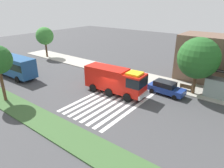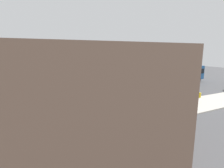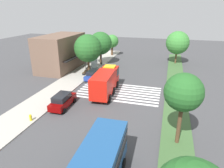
{
  "view_description": "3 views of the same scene",
  "coord_description": "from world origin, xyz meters",
  "px_view_note": "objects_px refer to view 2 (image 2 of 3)",
  "views": [
    {
      "loc": [
        14.72,
        -18.06,
        11.38
      ],
      "look_at": [
        -0.11,
        1.16,
        1.5
      ],
      "focal_mm": 32.44,
      "sensor_mm": 36.0,
      "label": 1
    },
    {
      "loc": [
        11.66,
        23.04,
        6.58
      ],
      "look_at": [
        0.4,
        0.44,
        1.79
      ],
      "focal_mm": 27.94,
      "sensor_mm": 36.0,
      "label": 2
    },
    {
      "loc": [
        -26.12,
        -6.84,
        12.0
      ],
      "look_at": [
        1.09,
        1.07,
        1.14
      ],
      "focal_mm": 32.07,
      "sensor_mm": 36.0,
      "label": 3
    }
  ],
  "objects_px": {
    "median_tree_west": "(135,58)",
    "fire_hydrant": "(200,95)",
    "bench_near_shelter": "(83,117)",
    "parked_car_west": "(169,93)",
    "parked_car_mid": "(93,104)",
    "transit_bus": "(182,73)",
    "fire_truck": "(118,84)",
    "sidewalk_tree_west": "(69,71)",
    "bus_stop_shelter": "(35,110)",
    "median_tree_far_west": "(171,59)"
  },
  "relations": [
    {
      "from": "sidewalk_tree_west",
      "to": "bus_stop_shelter",
      "type": "bearing_deg",
      "value": 5.74
    },
    {
      "from": "parked_car_mid",
      "to": "sidewalk_tree_west",
      "type": "height_order",
      "value": "sidewalk_tree_west"
    },
    {
      "from": "fire_hydrant",
      "to": "transit_bus",
      "type": "bearing_deg",
      "value": -127.46
    },
    {
      "from": "median_tree_far_west",
      "to": "fire_hydrant",
      "type": "distance_m",
      "value": 18.92
    },
    {
      "from": "fire_truck",
      "to": "fire_hydrant",
      "type": "distance_m",
      "value": 11.64
    },
    {
      "from": "fire_truck",
      "to": "bus_stop_shelter",
      "type": "relative_size",
      "value": 2.46
    },
    {
      "from": "transit_bus",
      "to": "median_tree_west",
      "type": "relative_size",
      "value": 1.64
    },
    {
      "from": "median_tree_far_west",
      "to": "fire_hydrant",
      "type": "xyz_separation_m",
      "value": [
        9.71,
        15.68,
        -4.23
      ]
    },
    {
      "from": "parked_car_west",
      "to": "fire_hydrant",
      "type": "height_order",
      "value": "parked_car_west"
    },
    {
      "from": "bench_near_shelter",
      "to": "median_tree_west",
      "type": "xyz_separation_m",
      "value": [
        -16.64,
        -16.51,
        4.62
      ]
    },
    {
      "from": "median_tree_west",
      "to": "fire_hydrant",
      "type": "xyz_separation_m",
      "value": [
        -0.55,
        15.68,
        -4.72
      ]
    },
    {
      "from": "parked_car_west",
      "to": "bench_near_shelter",
      "type": "distance_m",
      "value": 13.27
    },
    {
      "from": "bus_stop_shelter",
      "to": "fire_truck",
      "type": "bearing_deg",
      "value": -150.02
    },
    {
      "from": "fire_truck",
      "to": "fire_hydrant",
      "type": "height_order",
      "value": "fire_truck"
    },
    {
      "from": "fire_hydrant",
      "to": "parked_car_west",
      "type": "bearing_deg",
      "value": -22.21
    },
    {
      "from": "fire_truck",
      "to": "parked_car_west",
      "type": "height_order",
      "value": "fire_truck"
    },
    {
      "from": "sidewalk_tree_west",
      "to": "fire_hydrant",
      "type": "bearing_deg",
      "value": -178.43
    },
    {
      "from": "parked_car_mid",
      "to": "median_tree_far_west",
      "type": "distance_m",
      "value": 28.93
    },
    {
      "from": "fire_hydrant",
      "to": "parked_car_mid",
      "type": "bearing_deg",
      "value": -6.32
    },
    {
      "from": "sidewalk_tree_west",
      "to": "median_tree_west",
      "type": "xyz_separation_m",
      "value": [
        -17.69,
        -16.18,
        0.32
      ]
    },
    {
      "from": "parked_car_mid",
      "to": "fire_hydrant",
      "type": "bearing_deg",
      "value": 176.44
    },
    {
      "from": "parked_car_west",
      "to": "median_tree_west",
      "type": "xyz_separation_m",
      "value": [
        -3.62,
        -13.98,
        4.29
      ]
    },
    {
      "from": "fire_truck",
      "to": "bus_stop_shelter",
      "type": "xyz_separation_m",
      "value": [
        11.09,
        6.4,
        -0.08
      ]
    },
    {
      "from": "parked_car_mid",
      "to": "bench_near_shelter",
      "type": "height_order",
      "value": "parked_car_mid"
    },
    {
      "from": "parked_car_west",
      "to": "bus_stop_shelter",
      "type": "distance_m",
      "value": 17.23
    },
    {
      "from": "bus_stop_shelter",
      "to": "parked_car_west",
      "type": "bearing_deg",
      "value": -171.65
    },
    {
      "from": "parked_car_west",
      "to": "fire_hydrant",
      "type": "xyz_separation_m",
      "value": [
        -4.17,
        1.7,
        -0.43
      ]
    },
    {
      "from": "bench_near_shelter",
      "to": "parked_car_west",
      "type": "bearing_deg",
      "value": -169.03
    },
    {
      "from": "fire_truck",
      "to": "sidewalk_tree_west",
      "type": "distance_m",
      "value": 10.59
    },
    {
      "from": "parked_car_west",
      "to": "median_tree_west",
      "type": "height_order",
      "value": "median_tree_west"
    },
    {
      "from": "parked_car_west",
      "to": "parked_car_mid",
      "type": "distance_m",
      "value": 11.16
    },
    {
      "from": "bus_stop_shelter",
      "to": "median_tree_far_west",
      "type": "relative_size",
      "value": 0.55
    },
    {
      "from": "parked_car_mid",
      "to": "median_tree_far_west",
      "type": "bearing_deg",
      "value": -148.05
    },
    {
      "from": "parked_car_west",
      "to": "bus_stop_shelter",
      "type": "bearing_deg",
      "value": 6.48
    },
    {
      "from": "transit_bus",
      "to": "median_tree_west",
      "type": "xyz_separation_m",
      "value": [
        8.53,
        -5.26,
        3.18
      ]
    },
    {
      "from": "fire_truck",
      "to": "sidewalk_tree_west",
      "type": "xyz_separation_m",
      "value": [
        8.14,
        6.1,
        2.93
      ]
    },
    {
      "from": "bus_stop_shelter",
      "to": "median_tree_far_west",
      "type": "bearing_deg",
      "value": -151.92
    },
    {
      "from": "bus_stop_shelter",
      "to": "bench_near_shelter",
      "type": "xyz_separation_m",
      "value": [
        -4.0,
        0.03,
        -1.3
      ]
    },
    {
      "from": "parked_car_mid",
      "to": "transit_bus",
      "type": "relative_size",
      "value": 0.44
    },
    {
      "from": "parked_car_west",
      "to": "parked_car_mid",
      "type": "height_order",
      "value": "parked_car_west"
    },
    {
      "from": "fire_truck",
      "to": "sidewalk_tree_west",
      "type": "height_order",
      "value": "sidewalk_tree_west"
    },
    {
      "from": "fire_truck",
      "to": "median_tree_west",
      "type": "distance_m",
      "value": 14.26
    },
    {
      "from": "bench_near_shelter",
      "to": "sidewalk_tree_west",
      "type": "xyz_separation_m",
      "value": [
        1.05,
        -0.32,
        4.31
      ]
    },
    {
      "from": "parked_car_west",
      "to": "sidewalk_tree_west",
      "type": "bearing_deg",
      "value": 7.02
    },
    {
      "from": "bench_near_shelter",
      "to": "median_tree_far_west",
      "type": "bearing_deg",
      "value": -148.46
    },
    {
      "from": "parked_car_mid",
      "to": "parked_car_west",
      "type": "bearing_deg",
      "value": -177.22
    },
    {
      "from": "sidewalk_tree_west",
      "to": "fire_hydrant",
      "type": "relative_size",
      "value": 10.49
    },
    {
      "from": "sidewalk_tree_west",
      "to": "fire_hydrant",
      "type": "distance_m",
      "value": 18.77
    },
    {
      "from": "parked_car_west",
      "to": "sidewalk_tree_west",
      "type": "xyz_separation_m",
      "value": [
        14.07,
        2.2,
        3.97
      ]
    },
    {
      "from": "fire_truck",
      "to": "parked_car_west",
      "type": "xyz_separation_m",
      "value": [
        -5.93,
        3.9,
        -1.04
      ]
    }
  ]
}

